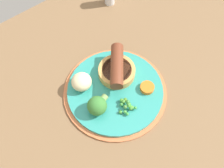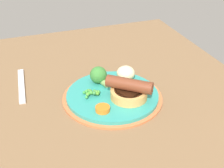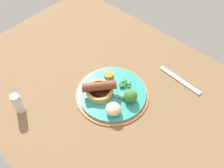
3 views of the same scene
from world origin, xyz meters
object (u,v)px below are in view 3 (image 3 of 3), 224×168
object	(u,v)px
dinner_plate	(112,94)
fork	(180,80)
sausage_pudding	(99,89)
pea_pile	(124,83)
potato_chunk_2	(113,109)
broccoli_floret_near	(130,96)
carrot_slice_1	(109,75)
salt_shaker	(18,103)

from	to	relation	value
dinner_plate	fork	xyz separation A→B (cm)	(14.12, 21.86, -0.27)
sausage_pudding	fork	bearing A→B (deg)	-174.84
dinner_plate	fork	distance (cm)	26.03
dinner_plate	sausage_pudding	size ratio (longest dim) A/B	2.36
pea_pile	potato_chunk_2	bearing A→B (deg)	-66.48
dinner_plate	potato_chunk_2	distance (cm)	8.77
pea_pile	broccoli_floret_near	size ratio (longest dim) A/B	0.71
sausage_pudding	pea_pile	xyz separation A→B (cm)	(4.00, 8.64, -1.18)
pea_pile	fork	bearing A→B (deg)	51.23
carrot_slice_1	fork	bearing A→B (deg)	39.92
dinner_plate	salt_shaker	distance (cm)	32.08
potato_chunk_2	fork	size ratio (longest dim) A/B	0.28
pea_pile	fork	size ratio (longest dim) A/B	0.24
dinner_plate	broccoli_floret_near	xyz separation A→B (cm)	(6.59, 1.61, 3.07)
fork	dinner_plate	bearing A→B (deg)	-118.80
dinner_plate	fork	world-z (taller)	dinner_plate
carrot_slice_1	broccoli_floret_near	bearing A→B (deg)	-13.70
potato_chunk_2	fork	bearing A→B (deg)	73.32
broccoli_floret_near	potato_chunk_2	xyz separation A→B (cm)	(-0.82, -7.59, -0.27)
potato_chunk_2	fork	distance (cm)	29.22
carrot_slice_1	fork	world-z (taller)	carrot_slice_1
broccoli_floret_near	fork	distance (cm)	21.86
pea_pile	carrot_slice_1	bearing A→B (deg)	-175.35
potato_chunk_2	salt_shaker	size ratio (longest dim) A/B	0.63
potato_chunk_2	salt_shaker	xyz separation A→B (cm)	(-24.40, -19.93, 0.63)
sausage_pudding	fork	size ratio (longest dim) A/B	0.61
pea_pile	salt_shaker	size ratio (longest dim) A/B	0.54
pea_pile	potato_chunk_2	size ratio (longest dim) A/B	0.86
sausage_pudding	broccoli_floret_near	distance (cm)	10.90
pea_pile	carrot_slice_1	xyz separation A→B (cm)	(-7.17, -0.58, -0.39)
pea_pile	salt_shaker	distance (cm)	36.85
sausage_pudding	pea_pile	distance (cm)	9.59
sausage_pudding	potato_chunk_2	world-z (taller)	sausage_pudding
potato_chunk_2	carrot_slice_1	distance (cm)	16.23
broccoli_floret_near	carrot_slice_1	bearing A→B (deg)	148.28
sausage_pudding	broccoli_floret_near	world-z (taller)	sausage_pudding
broccoli_floret_near	pea_pile	bearing A→B (deg)	128.95
broccoli_floret_near	carrot_slice_1	xyz separation A→B (cm)	(-12.91, 3.15, -1.65)
broccoli_floret_near	potato_chunk_2	bearing A→B (deg)	-114.16
dinner_plate	sausage_pudding	xyz separation A→B (cm)	(-3.14, -3.30, 2.99)
dinner_plate	broccoli_floret_near	world-z (taller)	broccoli_floret_near
dinner_plate	carrot_slice_1	distance (cm)	8.04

